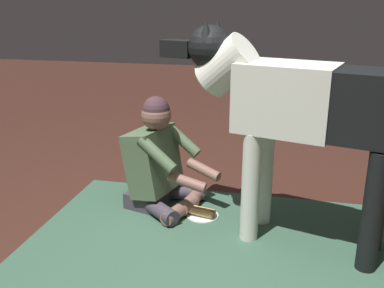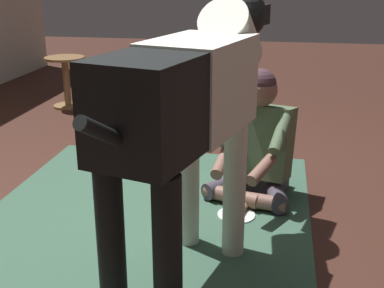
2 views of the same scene
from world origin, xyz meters
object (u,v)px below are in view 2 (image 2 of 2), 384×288
object	(u,v)px
person_sitting_on_floor	(257,145)
hot_dog_on_plate	(236,212)
round_side_table	(66,77)
large_dog	(193,97)

from	to	relation	value
person_sitting_on_floor	hot_dog_on_plate	distance (m)	0.47
person_sitting_on_floor	round_side_table	size ratio (longest dim) A/B	1.54
person_sitting_on_floor	round_side_table	xyz separation A→B (m)	(1.87, 2.10, -0.02)
large_dog	hot_dog_on_plate	distance (m)	1.04
large_dog	round_side_table	distance (m)	3.39
hot_dog_on_plate	person_sitting_on_floor	bearing A→B (deg)	-15.40
person_sitting_on_floor	large_dog	distance (m)	1.09
person_sitting_on_floor	hot_dog_on_plate	bearing A→B (deg)	164.60
person_sitting_on_floor	large_dog	world-z (taller)	large_dog
hot_dog_on_plate	round_side_table	world-z (taller)	round_side_table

